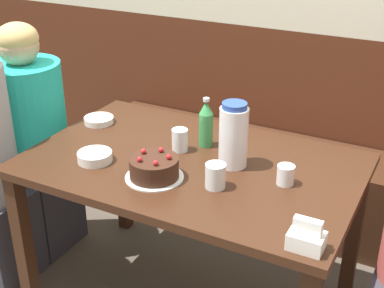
{
  "coord_description": "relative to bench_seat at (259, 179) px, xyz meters",
  "views": [
    {
      "loc": [
        0.89,
        -1.7,
        1.74
      ],
      "look_at": [
        -0.03,
        0.05,
        0.78
      ],
      "focal_mm": 50.0,
      "sensor_mm": 36.0,
      "label": 1
    }
  ],
  "objects": [
    {
      "name": "dining_table",
      "position": [
        0.0,
        -0.83,
        0.41
      ],
      "size": [
        1.33,
        0.85,
        0.73
      ],
      "color": "#381E11",
      "rests_on": "ground_plane"
    },
    {
      "name": "glass_tumbler_short",
      "position": [
        0.17,
        -0.97,
        0.54
      ],
      "size": [
        0.08,
        0.08,
        0.09
      ],
      "color": "silver",
      "rests_on": "dining_table"
    },
    {
      "name": "soju_bottle",
      "position": [
        -0.01,
        -0.67,
        0.6
      ],
      "size": [
        0.06,
        0.06,
        0.22
      ],
      "color": "#388E4C",
      "rests_on": "dining_table"
    },
    {
      "name": "bowl_rice_small",
      "position": [
        -0.57,
        -0.69,
        0.51
      ],
      "size": [
        0.14,
        0.14,
        0.03
      ],
      "color": "white",
      "rests_on": "dining_table"
    },
    {
      "name": "person_teal_shirt",
      "position": [
        -0.93,
        -0.77,
        0.35
      ],
      "size": [
        0.36,
        0.36,
        1.19
      ],
      "color": "#33333D",
      "rests_on": "ground_plane"
    },
    {
      "name": "bench_seat",
      "position": [
        0.0,
        0.0,
        0.0
      ],
      "size": [
        1.93,
        0.38,
        0.47
      ],
      "color": "#381E11",
      "rests_on": "ground_plane"
    },
    {
      "name": "water_pitcher",
      "position": [
        0.16,
        -0.78,
        0.63
      ],
      "size": [
        0.11,
        0.11,
        0.26
      ],
      "color": "white",
      "rests_on": "dining_table"
    },
    {
      "name": "glass_shot_small",
      "position": [
        -0.09,
        -0.77,
        0.55
      ],
      "size": [
        0.07,
        0.07,
        0.1
      ],
      "color": "silver",
      "rests_on": "dining_table"
    },
    {
      "name": "birthday_cake",
      "position": [
        -0.06,
        -1.02,
        0.54
      ],
      "size": [
        0.22,
        0.22,
        0.1
      ],
      "color": "white",
      "rests_on": "dining_table"
    },
    {
      "name": "glass_water_tall",
      "position": [
        0.39,
        -0.83,
        0.54
      ],
      "size": [
        0.07,
        0.07,
        0.08
      ],
      "color": "silver",
      "rests_on": "dining_table"
    },
    {
      "name": "napkin_holder",
      "position": [
        0.58,
        -1.18,
        0.54
      ],
      "size": [
        0.11,
        0.08,
        0.11
      ],
      "color": "white",
      "rests_on": "dining_table"
    },
    {
      "name": "bowl_soup_white",
      "position": [
        -0.35,
        -1.01,
        0.52
      ],
      "size": [
        0.14,
        0.14,
        0.04
      ],
      "color": "white",
      "rests_on": "dining_table"
    }
  ]
}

